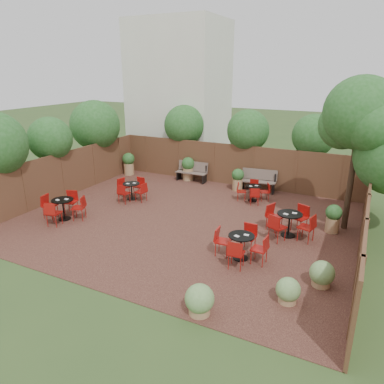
% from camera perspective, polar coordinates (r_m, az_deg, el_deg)
% --- Properties ---
extents(ground, '(80.00, 80.00, 0.00)m').
position_cam_1_polar(ground, '(13.55, -1.15, -4.59)').
color(ground, '#354F23').
rests_on(ground, ground).
extents(courtyard_paving, '(12.00, 10.00, 0.02)m').
position_cam_1_polar(courtyard_paving, '(13.55, -1.15, -4.55)').
color(courtyard_paving, '#381B16').
rests_on(courtyard_paving, ground).
extents(fence_back, '(12.00, 0.08, 2.00)m').
position_cam_1_polar(fence_back, '(17.57, 6.43, 4.29)').
color(fence_back, '#4F321D').
rests_on(fence_back, ground).
extents(fence_left, '(0.08, 10.00, 2.00)m').
position_cam_1_polar(fence_left, '(16.71, -19.74, 2.51)').
color(fence_left, '#4F321D').
rests_on(fence_left, ground).
extents(fence_right, '(0.08, 10.00, 2.00)m').
position_cam_1_polar(fence_right, '(11.85, 25.59, -4.88)').
color(fence_right, '#4F321D').
rests_on(fence_right, ground).
extents(neighbour_building, '(5.00, 4.00, 8.00)m').
position_cam_1_polar(neighbour_building, '(21.65, -1.99, 15.20)').
color(neighbour_building, silver).
rests_on(neighbour_building, ground).
extents(overhang_foliage, '(15.83, 10.50, 2.58)m').
position_cam_1_polar(overhang_foliage, '(15.46, -2.69, 8.79)').
color(overhang_foliage, '#20551B').
rests_on(overhang_foliage, ground).
extents(courtyard_tree, '(2.61, 2.51, 5.24)m').
position_cam_1_polar(courtyard_tree, '(13.02, 25.02, 10.52)').
color(courtyard_tree, black).
rests_on(courtyard_tree, courtyard_paving).
extents(park_bench_left, '(1.60, 0.57, 0.98)m').
position_cam_1_polar(park_bench_left, '(18.13, 0.01, 3.31)').
color(park_bench_left, brown).
rests_on(park_bench_left, courtyard_paving).
extents(park_bench_right, '(1.66, 0.71, 1.00)m').
position_cam_1_polar(park_bench_right, '(16.94, 10.50, 1.89)').
color(park_bench_right, brown).
rests_on(park_bench_right, courtyard_paving).
extents(bistro_tables, '(9.58, 6.67, 0.94)m').
position_cam_1_polar(bistro_tables, '(13.19, -0.26, -3.08)').
color(bistro_tables, black).
rests_on(bistro_tables, courtyard_paving).
extents(planters, '(11.18, 3.89, 1.18)m').
position_cam_1_polar(planters, '(17.12, 0.85, 2.70)').
color(planters, '#9E784F').
rests_on(planters, courtyard_paving).
extents(low_shrubs, '(3.02, 3.11, 0.74)m').
position_cam_1_polar(low_shrubs, '(9.22, 11.68, -14.73)').
color(low_shrubs, '#9E784F').
rests_on(low_shrubs, courtyard_paving).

